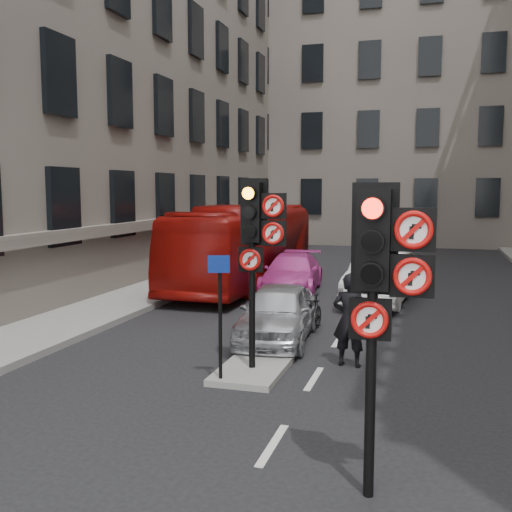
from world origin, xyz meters
The scene contains 12 objects.
pavement_left centered at (-7.20, 12.00, 0.08)m, with size 3.00×50.00×0.16m, color gray.
centre_island centered at (-1.20, 5.00, 0.06)m, with size 1.20×2.00×0.12m, color gray.
building_far centered at (0.00, 38.00, 10.00)m, with size 30.00×14.00×20.00m, color gray.
signal_near centered at (1.49, 0.99, 2.58)m, with size 0.91×0.40×3.58m.
signal_far centered at (-1.11, 4.99, 2.70)m, with size 0.91×0.40×3.58m.
car_silver centered at (-1.35, 7.53, 0.66)m, with size 1.55×3.85×1.31m, color #AFB1B7.
car_white centered at (0.53, 13.06, 0.77)m, with size 1.62×4.65×1.53m, color silver.
car_pink centered at (-2.50, 14.01, 0.64)m, with size 1.79×4.41×1.28m, color #C73A99.
bus_red centered at (-4.50, 15.08, 1.46)m, with size 2.45×10.46×2.91m, color maroon.
motorcycle centered at (-0.70, 8.54, 0.46)m, with size 0.43×1.53×0.92m, color black.
motorcyclist centered at (0.51, 6.00, 0.93)m, with size 0.68×0.45×1.87m, color black.
info_sign centered at (-1.55, 4.18, 1.56)m, with size 0.38×0.17×2.23m.
Camera 1 is at (2.01, -5.62, 3.51)m, focal length 42.00 mm.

